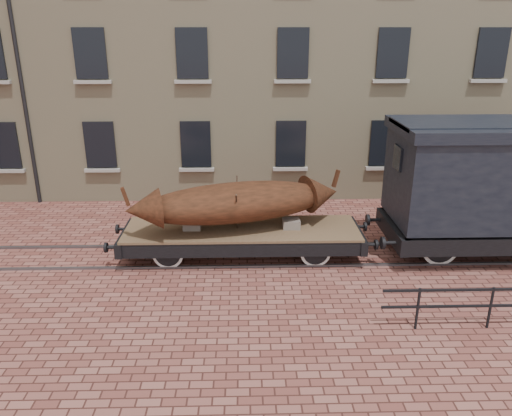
{
  "coord_description": "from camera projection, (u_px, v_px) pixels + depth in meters",
  "views": [
    {
      "loc": [
        -0.76,
        -13.13,
        6.26
      ],
      "look_at": [
        -0.4,
        0.5,
        1.3
      ],
      "focal_mm": 35.0,
      "sensor_mm": 36.0,
      "label": 1
    }
  ],
  "objects": [
    {
      "name": "rail_track",
      "position": [
        270.0,
        255.0,
        14.48
      ],
      "size": [
        30.0,
        1.52,
        0.06
      ],
      "color": "#59595E",
      "rests_on": "ground"
    },
    {
      "name": "ground",
      "position": [
        270.0,
        256.0,
        14.49
      ],
      "size": [
        90.0,
        90.0,
        0.0
      ],
      "primitive_type": "plane",
      "color": "brown"
    },
    {
      "name": "goods_van",
      "position": [
        512.0,
        174.0,
        13.82
      ],
      "size": [
        7.5,
        2.74,
        3.88
      ],
      "color": "black",
      "rests_on": "ground"
    },
    {
      "name": "warehouse_cream",
      "position": [
        329.0,
        9.0,
        21.55
      ],
      "size": [
        40.0,
        10.19,
        14.0
      ],
      "color": "#C7B78D",
      "rests_on": "ground"
    },
    {
      "name": "iron_boat",
      "position": [
        237.0,
        202.0,
        13.9
      ],
      "size": [
        6.13,
        2.99,
        1.5
      ],
      "color": "#522816",
      "rests_on": "flatcar_wagon"
    },
    {
      "name": "flatcar_wagon",
      "position": [
        242.0,
        234.0,
        14.23
      ],
      "size": [
        7.46,
        2.02,
        1.13
      ],
      "color": "brown",
      "rests_on": "ground"
    }
  ]
}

